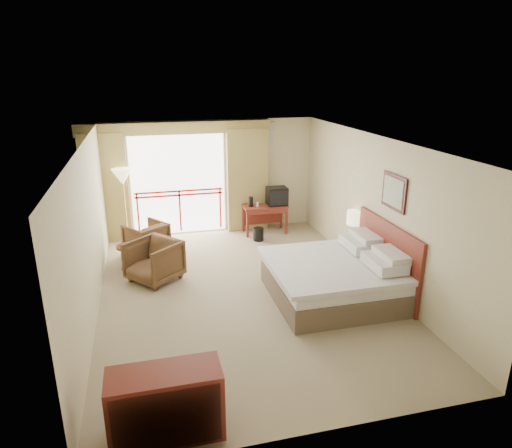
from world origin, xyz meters
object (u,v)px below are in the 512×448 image
object	(u,v)px
desk	(264,211)
side_table	(129,253)
wastebasket	(258,234)
armchair_near	(155,280)
dresser	(166,404)
nightstand	(354,253)
bed	(335,278)
table_lamp	(355,218)
floor_lamp	(122,180)
tv	(277,196)
armchair_far	(148,254)

from	to	relation	value
desk	side_table	world-z (taller)	desk
wastebasket	armchair_near	size ratio (longest dim) A/B	0.35
dresser	wastebasket	bearing A→B (deg)	68.59
nightstand	side_table	xyz separation A→B (m)	(-4.43, 0.92, 0.08)
bed	table_lamp	world-z (taller)	table_lamp
desk	side_table	xyz separation A→B (m)	(-3.20, -1.49, -0.20)
desk	floor_lamp	world-z (taller)	floor_lamp
wastebasket	floor_lamp	bearing A→B (deg)	169.42
nightstand	tv	world-z (taller)	tv
tv	dresser	world-z (taller)	tv
side_table	armchair_far	bearing A→B (deg)	64.23
bed	side_table	distance (m)	4.09
table_lamp	armchair_near	xyz separation A→B (m)	(-3.96, 0.22, -0.99)
armchair_far	dresser	size ratio (longest dim) A/B	0.64
armchair_near	floor_lamp	size ratio (longest dim) A/B	0.50
dresser	floor_lamp	bearing A→B (deg)	96.99
tv	floor_lamp	xyz separation A→B (m)	(-3.55, 0.06, 0.60)
tv	dresser	distance (m)	6.83
nightstand	dresser	bearing A→B (deg)	-133.65
nightstand	wastebasket	distance (m)	2.41
table_lamp	side_table	bearing A→B (deg)	168.95
side_table	wastebasket	bearing A→B (deg)	17.99
armchair_near	side_table	distance (m)	0.87
armchair_near	side_table	bearing A→B (deg)	175.16
dresser	armchair_far	bearing A→B (deg)	93.29
wastebasket	floor_lamp	size ratio (longest dim) A/B	0.18
tv	armchair_near	world-z (taller)	tv
bed	tv	size ratio (longest dim) A/B	4.43
nightstand	floor_lamp	size ratio (longest dim) A/B	0.31
tv	wastebasket	world-z (taller)	tv
bed	desk	size ratio (longest dim) A/B	2.00
wastebasket	dresser	size ratio (longest dim) A/B	0.25
floor_lamp	armchair_far	bearing A→B (deg)	-61.45
table_lamp	armchair_far	distance (m)	4.49
wastebasket	side_table	xyz separation A→B (m)	(-2.91, -0.95, 0.19)
nightstand	wastebasket	size ratio (longest dim) A/B	1.75
bed	wastebasket	size ratio (longest dim) A/B	6.94
armchair_near	floor_lamp	world-z (taller)	floor_lamp
bed	dresser	size ratio (longest dim) A/B	1.76
desk	tv	xyz separation A→B (m)	(0.30, -0.05, 0.37)
nightstand	armchair_far	size ratio (longest dim) A/B	0.69
armchair_near	floor_lamp	bearing A→B (deg)	152.58
desk	nightstand	bearing A→B (deg)	-66.14
armchair_far	floor_lamp	world-z (taller)	floor_lamp
table_lamp	tv	bearing A→B (deg)	112.07
armchair_near	tv	bearing A→B (deg)	83.38
desk	armchair_near	world-z (taller)	desk
tv	desk	bearing A→B (deg)	150.82
desk	tv	distance (m)	0.48
nightstand	desk	bearing A→B (deg)	120.42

